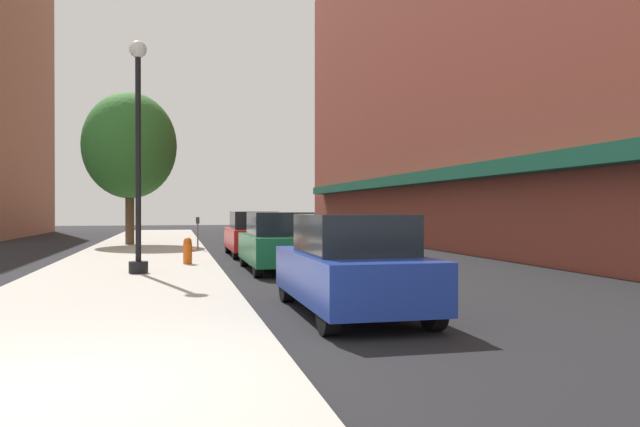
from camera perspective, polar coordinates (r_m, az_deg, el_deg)
ground_plane at (r=24.08m, az=-6.46°, el=-3.76°), size 90.00×90.00×0.00m
sidewalk_slab at (r=24.93m, az=-15.92°, el=-3.49°), size 4.80×50.00×0.12m
building_right_brick at (r=31.95m, az=13.17°, el=13.71°), size 6.80×40.00×18.25m
lamppost at (r=16.37m, az=-16.44°, el=5.49°), size 0.48×0.48×5.90m
fire_hydrant at (r=18.76m, az=-12.12°, el=-3.35°), size 0.33×0.26×0.79m
parking_meter_near at (r=25.12m, az=-11.22°, el=-1.42°), size 0.14×0.09×1.31m
tree_near at (r=29.94m, az=-17.17°, el=5.99°), size 4.25×4.25×7.01m
car_blue at (r=10.25m, az=2.89°, el=-4.84°), size 1.80×4.30×1.66m
car_green at (r=17.45m, az=-3.88°, el=-2.68°), size 1.80×4.30×1.66m
car_red at (r=23.16m, az=-6.21°, el=-1.92°), size 1.80×4.30×1.66m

